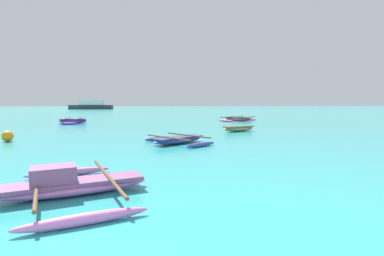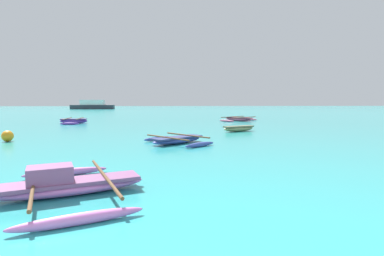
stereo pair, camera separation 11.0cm
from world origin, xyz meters
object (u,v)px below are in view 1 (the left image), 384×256
Objects in this scene: moored_boat_1 at (178,140)px; moored_boat_3 at (239,128)px; mooring_buoy_0 at (7,136)px; moored_boat_0 at (73,121)px; moored_boat_2 at (71,185)px; distant_ferry at (91,105)px; moored_boat_4 at (238,119)px.

moored_boat_3 is (4.08, 5.35, 0.03)m from moored_boat_1.
moored_boat_0 is at bearing 93.62° from mooring_buoy_0.
moored_boat_2 is 7.77× the size of mooring_buoy_0.
distant_ferry is at bearing 101.21° from mooring_buoy_0.
moored_boat_0 is 15.58m from moored_boat_4.
distant_ferry is at bearing 89.41° from moored_boat_3.
moored_boat_4 is at bearing 27.31° from moored_boat_1.
mooring_buoy_0 is at bearing -92.21° from moored_boat_0.
moored_boat_2 is 24.77m from moored_boat_4.
moored_boat_1 is at bearing -71.80° from distant_ferry.
moored_boat_2 is 1.82× the size of moored_boat_3.
moored_boat_2 is (-2.41, -7.62, 0.04)m from moored_boat_1.
mooring_buoy_0 is at bearing 131.44° from moored_boat_1.
moored_boat_3 is (6.49, 12.96, -0.01)m from moored_boat_2.
moored_boat_4 is 0.39× the size of distant_ferry.
moored_boat_2 reaches higher than moored_boat_0.
moored_boat_1 is at bearing -60.68° from moored_boat_4.
moored_boat_0 is 6.38× the size of mooring_buoy_0.
distant_ferry is (-26.71, 46.52, 0.73)m from moored_boat_4.
moored_boat_2 reaches higher than moored_boat_1.
moored_boat_0 is at bearing 85.36° from moored_boat_2.
moored_boat_4 is at bearing 53.79° from moored_boat_3.
moored_boat_0 is 0.98× the size of moored_boat_1.
mooring_buoy_0 is (-12.42, -4.19, 0.07)m from moored_boat_3.
moored_boat_0 is 1.49× the size of moored_boat_3.
moored_boat_3 is 0.22× the size of distant_ferry.
distant_ferry reaches higher than moored_boat_4.
moored_boat_0 is 12.13m from mooring_buoy_0.
moored_boat_1 is (9.10, -13.27, -0.05)m from moored_boat_0.
moored_boat_1 is 0.83× the size of moored_boat_2.
mooring_buoy_0 is at bearing 101.64° from moored_boat_2.
moored_boat_2 is 10.59m from mooring_buoy_0.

